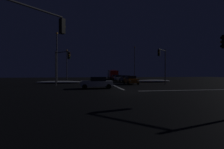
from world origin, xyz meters
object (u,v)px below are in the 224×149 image
at_px(traffic_signal_ne, 163,60).
at_px(streetlamp_left_far, 67,62).
at_px(traffic_signal_nw, 61,62).
at_px(box_truck, 113,74).
at_px(sedan_gray, 125,79).
at_px(sedan_orange, 131,80).
at_px(streetlamp_left_near, 57,54).
at_px(streetlamp_right_far, 135,61).
at_px(sedan_red, 115,77).
at_px(sedan_white, 118,78).
at_px(sedan_silver_crossing, 97,83).
at_px(traffic_signal_sw, 24,33).

height_order(traffic_signal_ne, streetlamp_left_far, streetlamp_left_far).
bearing_deg(traffic_signal_nw, streetlamp_left_far, 94.49).
distance_m(box_truck, streetlamp_left_far, 15.89).
relative_size(sedan_gray, traffic_signal_ne, 0.68).
distance_m(sedan_orange, streetlamp_left_near, 14.97).
bearing_deg(streetlamp_left_near, traffic_signal_ne, -18.18).
xyz_separation_m(traffic_signal_nw, streetlamp_right_far, (18.59, 22.25, 1.98)).
distance_m(sedan_red, streetlamp_left_near, 20.56).
bearing_deg(streetlamp_left_far, sedan_white, -29.44).
relative_size(sedan_orange, streetlamp_left_far, 0.49).
xyz_separation_m(sedan_orange, traffic_signal_nw, (-12.02, -2.92, 3.06)).
bearing_deg(sedan_orange, sedan_silver_crossing, -132.27).
relative_size(sedan_red, streetlamp_left_far, 0.49).
height_order(sedan_orange, traffic_signal_nw, traffic_signal_nw).
height_order(sedan_white, sedan_red, same).
bearing_deg(sedan_red, streetlamp_left_far, 173.11).
bearing_deg(streetlamp_left_near, sedan_white, 31.02).
relative_size(sedan_red, streetlamp_left_near, 0.44).
distance_m(sedan_gray, traffic_signal_nw, 15.53).
distance_m(sedan_silver_crossing, streetlamp_left_far, 28.00).
bearing_deg(traffic_signal_ne, sedan_orange, 150.36).
bearing_deg(streetlamp_right_far, streetlamp_left_far, 180.00).
height_order(traffic_signal_ne, streetlamp_left_near, streetlamp_left_near).
xyz_separation_m(sedan_silver_crossing, streetlamp_left_far, (-7.00, 26.77, 4.31)).
height_order(sedan_gray, sedan_silver_crossing, same).
height_order(sedan_orange, sedan_red, same).
bearing_deg(streetlamp_left_near, streetlamp_left_far, 90.00).
distance_m(sedan_red, traffic_signal_sw, 39.07).
height_order(sedan_white, streetlamp_left_near, streetlamp_left_near).
distance_m(sedan_red, streetlamp_right_far, 8.33).
height_order(sedan_orange, streetlamp_left_near, streetlamp_left_near).
relative_size(sedan_gray, sedan_silver_crossing, 1.00).
height_order(sedan_gray, traffic_signal_nw, traffic_signal_nw).
height_order(traffic_signal_sw, traffic_signal_nw, traffic_signal_sw).
height_order(sedan_red, traffic_signal_ne, traffic_signal_ne).
relative_size(sedan_red, traffic_signal_sw, 0.69).
bearing_deg(traffic_signal_sw, sedan_silver_crossing, 67.70).
height_order(sedan_silver_crossing, streetlamp_left_near, streetlamp_left_near).
distance_m(traffic_signal_ne, streetlamp_left_far, 28.99).
relative_size(sedan_white, streetlamp_right_far, 0.42).
height_order(box_truck, streetlamp_left_near, streetlamp_left_near).
distance_m(sedan_silver_crossing, streetlamp_right_far, 30.33).
relative_size(sedan_red, traffic_signal_ne, 0.68).
xyz_separation_m(traffic_signal_sw, streetlamp_right_far, (18.25, 38.75, 1.48)).
height_order(sedan_gray, sedan_white, same).
bearing_deg(sedan_red, box_truck, 86.76).
height_order(sedan_silver_crossing, traffic_signal_ne, traffic_signal_ne).
relative_size(box_truck, streetlamp_right_far, 0.81).
bearing_deg(sedan_gray, traffic_signal_ne, -62.44).
height_order(sedan_red, streetlamp_left_near, streetlamp_left_near).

